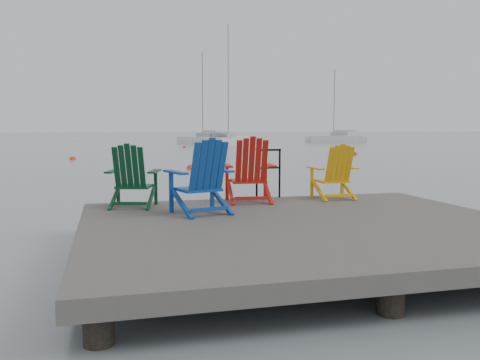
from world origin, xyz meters
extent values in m
plane|color=gray|center=(0.00, 0.00, 0.00)|extent=(400.00, 400.00, 0.00)
cube|color=#322F2C|center=(0.00, 0.00, 0.40)|extent=(6.00, 5.00, 0.20)
cylinder|color=black|center=(0.00, -2.20, -0.30)|extent=(0.26, 0.26, 1.20)
cylinder|color=black|center=(-2.70, 2.20, -0.30)|extent=(0.26, 0.26, 1.20)
cylinder|color=black|center=(0.00, 2.20, -0.30)|extent=(0.26, 0.26, 1.20)
cylinder|color=black|center=(2.70, 2.20, -0.30)|extent=(0.26, 0.26, 1.20)
cylinder|color=black|center=(0.03, 2.45, 0.95)|extent=(0.04, 0.04, 0.90)
cylinder|color=black|center=(0.47, 2.45, 0.95)|extent=(0.04, 0.04, 0.90)
cylinder|color=black|center=(0.25, 2.45, 1.38)|extent=(0.48, 0.04, 0.04)
cylinder|color=black|center=(0.25, 2.45, 1.05)|extent=(0.44, 0.03, 0.03)
cube|color=#0B3C20|center=(-2.19, 2.02, 0.83)|extent=(0.64, 0.60, 0.04)
cube|color=#0B3C20|center=(-2.44, 2.30, 0.78)|extent=(0.06, 0.06, 0.56)
cube|color=#0B3C20|center=(-1.83, 2.13, 0.78)|extent=(0.06, 0.06, 0.56)
cube|color=#0B3C20|center=(-2.52, 2.10, 1.08)|extent=(0.28, 0.62, 0.03)
cube|color=#0B3C20|center=(-1.87, 1.91, 1.08)|extent=(0.28, 0.62, 0.03)
cube|color=#0B3C20|center=(-2.28, 1.71, 1.16)|extent=(0.55, 0.38, 0.69)
cube|color=navy|center=(-1.28, 1.14, 0.86)|extent=(0.70, 0.66, 0.04)
cube|color=navy|center=(-1.68, 1.25, 0.81)|extent=(0.07, 0.07, 0.62)
cube|color=navy|center=(-1.01, 1.44, 0.81)|extent=(0.07, 0.07, 0.62)
cube|color=navy|center=(-1.64, 1.02, 1.13)|extent=(0.30, 0.68, 0.03)
cube|color=navy|center=(-0.92, 1.21, 1.13)|extent=(0.30, 0.68, 0.03)
cube|color=navy|center=(-1.19, 0.79, 1.23)|extent=(0.60, 0.42, 0.76)
cube|color=red|center=(-0.23, 2.10, 0.86)|extent=(0.64, 0.58, 0.04)
cube|color=red|center=(-0.55, 2.35, 0.81)|extent=(0.06, 0.06, 0.62)
cube|color=red|center=(0.14, 2.28, 0.81)|extent=(0.06, 0.06, 0.62)
cube|color=red|center=(-0.60, 2.12, 1.13)|extent=(0.20, 0.68, 0.03)
cube|color=red|center=(0.14, 2.04, 1.13)|extent=(0.20, 0.68, 0.03)
cube|color=red|center=(-0.27, 1.74, 1.23)|extent=(0.57, 0.34, 0.76)
cube|color=#EEA70D|center=(1.35, 2.10, 0.82)|extent=(0.52, 0.46, 0.04)
cube|color=#EEA70D|center=(1.05, 2.29, 0.77)|extent=(0.05, 0.05, 0.55)
cube|color=#EEA70D|center=(1.66, 2.29, 0.77)|extent=(0.05, 0.05, 0.55)
cube|color=#EEA70D|center=(1.02, 2.08, 1.06)|extent=(0.12, 0.59, 0.03)
cube|color=#EEA70D|center=(1.68, 2.08, 1.06)|extent=(0.12, 0.59, 0.03)
cube|color=#EEA70D|center=(1.35, 1.78, 1.14)|extent=(0.48, 0.25, 0.67)
cube|color=silver|center=(7.66, 48.19, 0.25)|extent=(5.29, 7.29, 1.10)
cube|color=#9E9EA3|center=(7.84, 47.88, 0.95)|extent=(2.25, 2.57, 0.55)
cylinder|color=gray|center=(7.48, 48.51, 5.37)|extent=(0.12, 0.12, 9.15)
cube|color=silver|center=(9.78, 46.86, 0.25)|extent=(7.50, 9.24, 1.10)
cube|color=#9E9EA3|center=(9.51, 46.47, 0.95)|extent=(3.06, 3.34, 0.55)
cylinder|color=gray|center=(10.06, 47.25, 6.76)|extent=(0.12, 0.12, 11.93)
cube|color=silver|center=(24.92, 51.84, 0.25)|extent=(6.75, 3.54, 1.10)
cube|color=#9E9EA3|center=(25.23, 51.74, 0.95)|extent=(2.22, 1.71, 0.55)
cylinder|color=gray|center=(24.61, 51.93, 4.88)|extent=(0.12, 0.12, 8.17)
sphere|color=red|center=(0.89, 15.53, 0.00)|extent=(0.38, 0.38, 0.38)
sphere|color=red|center=(-4.53, 23.60, 0.00)|extent=(0.36, 0.36, 0.36)
sphere|color=#C2420B|center=(13.28, 24.35, 0.00)|extent=(0.41, 0.41, 0.41)
sphere|color=#F83A0E|center=(4.06, 38.92, 0.00)|extent=(0.33, 0.33, 0.33)
camera|label=1|loc=(-2.59, -6.40, 1.79)|focal=38.00mm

